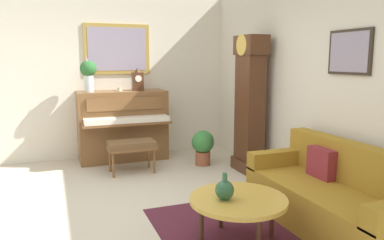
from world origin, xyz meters
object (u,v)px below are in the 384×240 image
green_jug (225,190)px  grandfather_clock (250,108)px  teacup (119,90)px  flower_vase (88,72)px  mantel_clock (138,80)px  coffee_table (238,201)px  piano (123,125)px  piano_bench (132,146)px  couch (333,197)px  potted_plant (203,145)px

green_jug → grandfather_clock: bearing=145.7°
teacup → green_jug: 3.36m
flower_vase → mantel_clock: bearing=90.0°
grandfather_clock → mantel_clock: 1.95m
coffee_table → flower_vase: size_ratio=1.52×
flower_vase → coffee_table: bearing=16.0°
piano → piano_bench: bearing=-1.5°
grandfather_clock → mantel_clock: (-1.32, -1.39, 0.37)m
piano_bench → couch: couch is taller
mantel_clock → piano: bearing=-90.3°
piano → mantel_clock: mantel_clock is taller
grandfather_clock → coffee_table: bearing=-31.5°
flower_vase → potted_plant: flower_vase is taller
piano → flower_vase: (0.00, -0.52, 0.89)m
grandfather_clock → teacup: grandfather_clock is taller
couch → green_jug: 1.21m
flower_vase → teacup: bearing=85.6°
mantel_clock → potted_plant: bearing=47.3°
grandfather_clock → mantel_clock: size_ratio=5.34×
flower_vase → potted_plant: size_ratio=1.04×
mantel_clock → green_jug: (3.31, 0.03, -0.80)m
green_jug → potted_plant: 2.66m
coffee_table → piano_bench: bearing=-169.8°
flower_vase → green_jug: flower_vase is taller
flower_vase → green_jug: size_ratio=2.42×
coffee_table → teacup: teacup is taller
teacup → couch: bearing=24.9°
piano → teacup: teacup is taller
grandfather_clock → couch: (2.02, -0.17, -0.65)m
coffee_table → flower_vase: (-3.32, -0.95, 1.06)m
potted_plant → grandfather_clock: bearing=45.3°
couch → potted_plant: 2.57m
piano → coffee_table: 3.36m
grandfather_clock → potted_plant: grandfather_clock is taller
potted_plant → coffee_table: bearing=-15.4°
piano_bench → teacup: bearing=-178.1°
teacup → flower_vase: bearing=-94.4°
grandfather_clock → flower_vase: size_ratio=3.50×
mantel_clock → green_jug: mantel_clock is taller
piano → mantel_clock: 0.79m
teacup → coffee_table: bearing=8.3°
grandfather_clock → flower_vase: 2.60m
piano → potted_plant: piano is taller
coffee_table → green_jug: size_ratio=3.67×
piano → green_jug: piano is taller
flower_vase → teacup: size_ratio=5.00×
green_jug → potted_plant: green_jug is taller
couch → mantel_clock: bearing=-159.9°
flower_vase → teacup: (0.04, 0.48, -0.29)m
couch → mantel_clock: (-3.34, -1.22, 1.02)m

